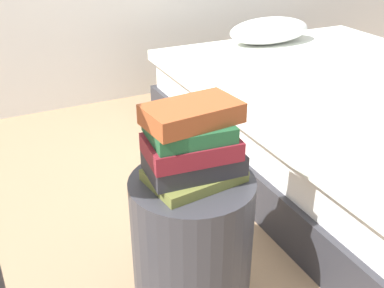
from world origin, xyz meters
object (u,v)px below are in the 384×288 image
object	(u,v)px
book_olive	(195,176)
book_forest	(189,130)
book_charcoal	(194,163)
bed	(348,120)
side_table	(192,243)
book_maroon	(191,147)
book_rust	(192,114)

from	to	relation	value
book_olive	book_forest	xyz separation A→B (m)	(-0.01, 0.01, 0.16)
book_charcoal	bed	bearing A→B (deg)	29.55
side_table	book_maroon	xyz separation A→B (m)	(-0.01, -0.01, 0.37)
side_table	book_rust	xyz separation A→B (m)	(-0.00, -0.00, 0.47)
book_maroon	book_rust	xyz separation A→B (m)	(0.00, 0.00, 0.10)
book_charcoal	book_rust	xyz separation A→B (m)	(-0.01, 0.00, 0.16)
book_maroon	book_rust	size ratio (longest dim) A/B	0.98
book_rust	book_olive	bearing A→B (deg)	-22.26
bed	book_olive	xyz separation A→B (m)	(-1.20, -0.56, 0.27)
bed	side_table	xyz separation A→B (m)	(-1.21, -0.55, 0.01)
book_charcoal	side_table	bearing A→B (deg)	159.02
book_charcoal	book_forest	world-z (taller)	book_forest
bed	book_rust	size ratio (longest dim) A/B	7.34
book_charcoal	book_maroon	distance (m)	0.06
side_table	book_maroon	distance (m)	0.37
bed	book_forest	size ratio (longest dim) A/B	8.54
side_table	book_maroon	size ratio (longest dim) A/B	1.82
bed	book_forest	bearing A→B (deg)	-154.87
book_forest	book_rust	size ratio (longest dim) A/B	0.86
bed	book_charcoal	distance (m)	1.36
book_forest	book_rust	bearing A→B (deg)	-51.01
bed	book_maroon	bearing A→B (deg)	-154.39
book_maroon	book_rust	world-z (taller)	book_rust
bed	book_charcoal	world-z (taller)	bed
book_olive	book_maroon	size ratio (longest dim) A/B	1.04
book_rust	bed	bearing A→B (deg)	19.74
book_olive	book_maroon	bearing A→B (deg)	176.12
book_charcoal	book_forest	size ratio (longest dim) A/B	1.21
side_table	book_rust	distance (m)	0.47
book_olive	book_charcoal	world-z (taller)	book_charcoal
bed	book_olive	size ratio (longest dim) A/B	7.25
book_charcoal	book_maroon	bearing A→B (deg)	-164.27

